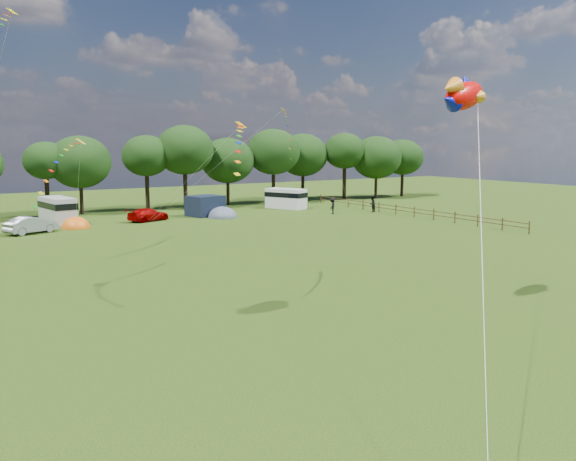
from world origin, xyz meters
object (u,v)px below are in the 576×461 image
car_b (31,225)px  tent_greyblue (223,217)px  campervan_c (58,209)px  fish_kite (462,95)px  campervan_d (286,198)px  tent_orange (76,228)px  car_c (148,215)px  walker_a (372,204)px  walker_b (332,206)px

car_b → tent_greyblue: 20.19m
campervan_c → fish_kite: fish_kite is taller
campervan_c → fish_kite: 47.33m
campervan_d → tent_orange: 26.90m
car_b → car_c: (12.17, 2.94, -0.11)m
tent_greyblue → tent_orange: bearing=179.7°
car_b → walker_a: size_ratio=2.37×
car_b → campervan_c: (3.74, 6.25, 0.64)m
car_c → walker_a: walker_a is taller
car_c → walker_b: (20.28, -4.90, 0.24)m
car_c → tent_orange: size_ratio=1.50×
campervan_c → walker_a: size_ratio=2.99×
car_b → campervan_d: campervan_d is taller
fish_kite → tent_orange: bearing=85.1°
fish_kite → campervan_d: bearing=51.4°
tent_orange → campervan_c: bearing=97.9°
campervan_d → tent_orange: campervan_d is taller
car_b → walker_b: 32.51m
tent_greyblue → campervan_d: bearing=21.2°
car_b → car_c: car_b is taller
tent_greyblue → fish_kite: 42.69m
fish_kite → walker_a: 44.71m
campervan_d → walker_a: 10.93m
tent_greyblue → fish_kite: bearing=-99.8°
campervan_c → campervan_d: (27.19, -0.52, -0.10)m
tent_greyblue → fish_kite: fish_kite is taller
car_c → tent_greyblue: bearing=-120.2°
campervan_d → walker_b: bearing=167.1°
car_c → fish_kite: 43.34m
campervan_d → fish_kite: (-17.82, -44.94, 9.35)m
campervan_d → walker_a: campervan_d is taller
car_c → tent_orange: (-7.79, -1.34, -0.66)m
campervan_d → campervan_c: bearing=64.7°
fish_kite → walker_b: (19.35, 37.26, -9.76)m
car_c → car_b: bearing=83.5°
tent_greyblue → walker_b: (12.33, -3.48, 0.90)m
car_c → campervan_d: 18.97m
campervan_d → car_c: bearing=74.3°
campervan_c → tent_greyblue: bearing=-112.8°
car_b → fish_kite: bearing=175.3°
campervan_c → campervan_d: size_ratio=1.03×
campervan_c → walker_b: campervan_c is taller
car_b → walker_b: size_ratio=2.44×
tent_greyblue → walker_b: walker_b is taller
car_c → walker_a: (25.31, -5.96, 0.26)m
campervan_c → walker_a: 35.00m
tent_orange → tent_greyblue: 15.74m
tent_orange → car_b: bearing=-160.0°
campervan_c → car_c: bearing=-118.1°
tent_greyblue → car_c: bearing=169.9°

